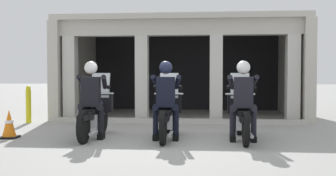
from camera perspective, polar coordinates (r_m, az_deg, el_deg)
name	(u,v)px	position (r m, az deg, el deg)	size (l,w,h in m)	color
ground_plane	(177,121)	(11.20, 1.32, -4.77)	(80.00, 80.00, 0.00)	#999993
station_building	(183,58)	(13.23, 2.13, 4.33)	(7.36, 4.25, 3.00)	black
kerb_strip	(177,121)	(10.75, 1.36, -4.73)	(6.86, 0.24, 0.12)	#B7B5AD
motorcycle_left	(95,113)	(8.51, -10.37, -3.58)	(0.62, 2.04, 1.35)	black
police_officer_left	(91,93)	(8.20, -10.94, -0.73)	(0.63, 0.61, 1.58)	black
motorcycle_center	(167,114)	(8.22, -0.11, -3.74)	(0.62, 2.04, 1.35)	black
police_officer_center	(166,93)	(7.91, -0.31, -0.79)	(0.63, 0.61, 1.58)	black
motorcycle_right	(242,115)	(8.21, 10.53, -3.79)	(0.62, 2.04, 1.35)	black
police_officer_right	(243,94)	(7.90, 10.73, -0.83)	(0.63, 0.61, 1.58)	black
traffic_cone_flank	(9,124)	(8.87, -21.81, -4.84)	(0.34, 0.34, 0.59)	black
bollard_kerbside	(28,104)	(11.39, -19.37, -2.24)	(0.14, 0.14, 1.01)	yellow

